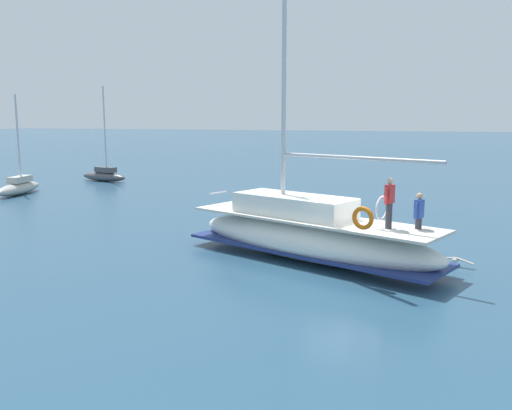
% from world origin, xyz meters
% --- Properties ---
extents(ground_plane, '(400.00, 400.00, 0.00)m').
position_xyz_m(ground_plane, '(0.00, 0.00, 0.00)').
color(ground_plane, '#284C66').
extents(main_sailboat, '(5.50, 9.85, 12.50)m').
position_xyz_m(main_sailboat, '(0.31, 1.50, 0.91)').
color(main_sailboat, white).
rests_on(main_sailboat, ground).
extents(moored_sloop_near, '(1.74, 4.50, 7.28)m').
position_xyz_m(moored_sloop_near, '(17.38, 22.48, 0.51)').
color(moored_sloop_near, '#4C4C51').
rests_on(moored_sloop_near, ground).
extents(moored_catamaran, '(4.80, 2.17, 6.34)m').
position_xyz_m(moored_catamaran, '(9.33, 23.13, 0.51)').
color(moored_catamaran, '#B7B2A8').
rests_on(moored_catamaran, ground).
extents(seagull, '(0.53, 1.14, 0.17)m').
position_xyz_m(seagull, '(1.09, -3.29, 0.23)').
color(seagull, silver).
rests_on(seagull, ground).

